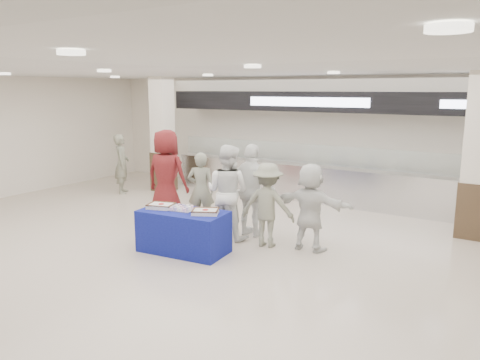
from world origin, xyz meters
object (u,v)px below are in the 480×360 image
Objects in this scene: sheet_cake_right at (205,211)px; chef_short at (252,190)px; soldier_a at (201,190)px; chef_tall at (228,192)px; civilian_white at (310,207)px; sheet_cake_left at (161,205)px; display_table at (184,231)px; soldier_bg at (122,164)px; civilian_maroon at (167,175)px; soldier_b at (268,205)px; cupcake_tray at (182,208)px.

chef_short is at bearing 86.56° from sheet_cake_right.
soldier_a is 1.01m from chef_tall.
chef_short is 1.15× the size of civilian_white.
sheet_cake_left is at bearing 74.61° from soldier_a.
soldier_bg is (-4.53, 2.83, 0.45)m from display_table.
soldier_a is 2.56m from civilian_white.
civilian_maroon reaches higher than civilian_white.
sheet_cake_left reaches higher than sheet_cake_right.
soldier_bg is at bearing -33.71° from civilian_maroon.
sheet_cake_right is 0.35× the size of soldier_b.
chef_short reaches higher than sheet_cake_right.
soldier_bg is at bearing -13.75° from chef_short.
chef_tall reaches higher than cupcake_tray.
civilian_maroon is at bearing -155.88° from soldier_bg.
civilian_maroon is (-1.65, 1.44, 0.63)m from display_table.
sheet_cake_right is at bearing 105.00° from soldier_a.
chef_tall reaches higher than sheet_cake_right.
display_table is 1.67m from soldier_a.
chef_short is at bearing -133.59° from chef_tall.
soldier_b is at bearing 35.96° from sheet_cake_left.
sheet_cake_right is 0.51m from cupcake_tray.
soldier_bg is (-4.46, 2.79, 0.04)m from cupcake_tray.
display_table is 0.62m from sheet_cake_right.
civilian_maroon reaches higher than sheet_cake_left.
soldier_a is at bearing 172.99° from civilian_maroon.
soldier_bg is at bearing 141.78° from display_table.
soldier_bg reaches higher than sheet_cake_left.
soldier_b is (1.81, -0.37, -0.01)m from soldier_a.
chef_tall is 1.65m from civilian_white.
display_table is 1.65m from chef_short.
sheet_cake_left is 0.27× the size of civilian_maroon.
soldier_a is 0.86× the size of chef_tall.
chef_tall is at bearing -10.25° from soldier_b.
chef_tall is at bearing 9.28° from civilian_white.
civilian_maroon is 1.10× the size of chef_short.
chef_short is at bearing 63.92° from display_table.
sheet_cake_right is 0.30× the size of chef_tall.
chef_tall is (0.93, -0.37, 0.13)m from soldier_a.
soldier_b is (0.88, -0.00, -0.14)m from chef_tall.
sheet_cake_right is at bearing 1.35° from display_table.
chef_short is 0.70m from soldier_b.
sheet_cake_right is 0.33× the size of soldier_bg.
civilian_maroon is at bearing -17.48° from soldier_b.
sheet_cake_left reaches higher than display_table.
display_table is 1.00× the size of soldier_b.
chef_short is at bearing -44.31° from soldier_b.
chef_tall is at bearing 59.12° from sheet_cake_left.
soldier_b is (2.74, -0.35, -0.23)m from civilian_maroon.
display_table is at bearing 130.95° from civilian_maroon.
soldier_bg is (-4.06, 2.88, 0.02)m from sheet_cake_left.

